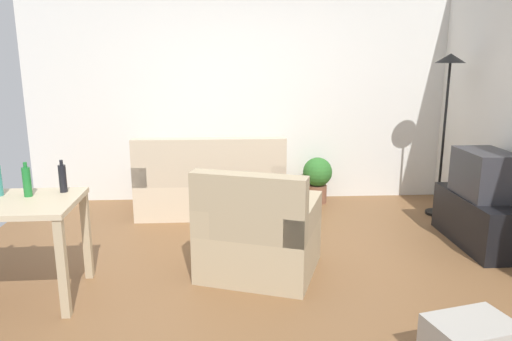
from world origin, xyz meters
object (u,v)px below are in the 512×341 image
object	(u,v)px
bottle_dark	(63,178)
couch	(211,187)
bottle_green	(27,181)
torchiere_lamp	(448,91)
potted_plant	(317,177)
tv	(485,174)
armchair	(258,237)
tv_stand	(479,220)

from	to	relation	value
bottle_dark	couch	bearing A→B (deg)	58.97
couch	bottle_green	world-z (taller)	bottle_green
couch	bottle_dark	distance (m)	2.13
torchiere_lamp	couch	bearing A→B (deg)	175.09
potted_plant	bottle_dark	world-z (taller)	bottle_dark
tv	bottle_dark	xyz separation A→B (m)	(-3.67, -0.62, 0.17)
tv	torchiere_lamp	xyz separation A→B (m)	(-0.00, 0.92, 0.71)
torchiere_lamp	armchair	bearing A→B (deg)	-146.44
torchiere_lamp	potted_plant	world-z (taller)	torchiere_lamp
potted_plant	bottle_green	size ratio (longest dim) A/B	2.19
couch	tv	xyz separation A→B (m)	(2.61, -1.14, 0.39)
torchiere_lamp	potted_plant	bearing A→B (deg)	157.68
couch	armchair	bearing A→B (deg)	105.03
tv_stand	tv	size ratio (longest dim) A/B	1.83
armchair	bottle_green	size ratio (longest dim) A/B	4.34
bottle_green	torchiere_lamp	bearing A→B (deg)	22.86
tv_stand	armchair	distance (m)	2.23
torchiere_lamp	bottle_green	distance (m)	4.26
armchair	potted_plant	bearing A→B (deg)	-94.04
couch	potted_plant	world-z (taller)	couch
couch	tv	size ratio (longest dim) A/B	2.78
couch	potted_plant	distance (m)	1.34
armchair	bottle_green	bearing A→B (deg)	26.25
bottle_dark	potted_plant	bearing A→B (deg)	41.28
bottle_green	couch	bearing A→B (deg)	55.47
tv	potted_plant	distance (m)	1.99
potted_plant	bottle_green	bearing A→B (deg)	-139.90
bottle_dark	torchiere_lamp	bearing A→B (deg)	22.73
potted_plant	bottle_dark	xyz separation A→B (m)	(-2.36, -2.07, 0.54)
tv_stand	bottle_green	world-z (taller)	bottle_green
tv_stand	torchiere_lamp	distance (m)	1.49
potted_plant	tv_stand	bearing A→B (deg)	-48.04
torchiere_lamp	bottle_green	world-z (taller)	torchiere_lamp
torchiere_lamp	tv	bearing A→B (deg)	-89.78
armchair	bottle_green	world-z (taller)	bottle_green
tv_stand	potted_plant	xyz separation A→B (m)	(-1.31, 1.45, 0.09)
couch	bottle_green	size ratio (longest dim) A/B	6.40
tv	tv_stand	bearing A→B (deg)	90.00
armchair	bottle_dark	bearing A→B (deg)	23.31
tv_stand	tv	world-z (taller)	tv
couch	armchair	size ratio (longest dim) A/B	1.48
couch	potted_plant	bearing A→B (deg)	-166.52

